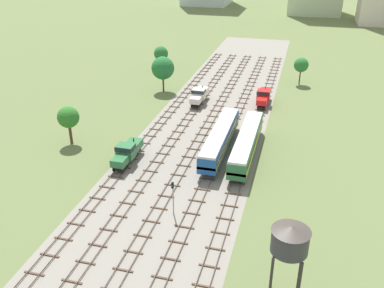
{
  "coord_description": "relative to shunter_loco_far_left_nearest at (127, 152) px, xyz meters",
  "views": [
    {
      "loc": [
        16.43,
        -6.43,
        32.83
      ],
      "look_at": [
        0.0,
        54.53,
        1.5
      ],
      "focal_mm": 39.53,
      "sensor_mm": 36.0,
      "label": 1
    }
  ],
  "objects": [
    {
      "name": "track_centre_right",
      "position": [
        17.99,
        8.77,
        -1.87
      ],
      "size": [
        2.4,
        126.0,
        0.29
      ],
      "color": "#47382D",
      "rests_on": "ground"
    },
    {
      "name": "lineside_tree_3",
      "position": [
        -12.2,
        3.94,
        2.94
      ],
      "size": [
        3.72,
        3.72,
        6.87
      ],
      "color": "#4C331E",
      "rests_on": "ground"
    },
    {
      "name": "water_tower",
      "position": [
        26.12,
        -22.25,
        5.42
      ],
      "size": [
        3.71,
        3.71,
        8.99
      ],
      "color": "#2D2826",
      "rests_on": "ground"
    },
    {
      "name": "lineside_tree_1",
      "position": [
        24.94,
        47.8,
        2.84
      ],
      "size": [
        3.48,
        3.48,
        6.61
      ],
      "color": "#4C331E",
      "rests_on": "ground"
    },
    {
      "name": "diesel_railcar_centre_right_near",
      "position": [
        17.99,
        7.06,
        0.59
      ],
      "size": [
        2.96,
        20.5,
        3.8
      ],
      "color": "#286638",
      "rests_on": "ground"
    },
    {
      "name": "shunter_loco_far_left_nearest",
      "position": [
        0.0,
        0.0,
        0.0
      ],
      "size": [
        2.74,
        8.46,
        3.1
      ],
      "color": "#286638",
      "rests_on": "ground"
    },
    {
      "name": "ground_plane",
      "position": [
        8.99,
        7.77,
        -2.01
      ],
      "size": [
        480.0,
        480.0,
        0.0
      ],
      "primitive_type": "plane",
      "color": "#5B6B3D"
    },
    {
      "name": "shunter_loco_left_midfar",
      "position": [
        4.5,
        28.89,
        0.0
      ],
      "size": [
        2.74,
        8.46,
        3.1
      ],
      "color": "beige",
      "rests_on": "ground"
    },
    {
      "name": "shunter_loco_centre_right_far",
      "position": [
        17.99,
        31.68,
        0.0
      ],
      "size": [
        2.74,
        8.46,
        3.1
      ],
      "color": "red",
      "rests_on": "ground"
    },
    {
      "name": "ballast_bed",
      "position": [
        8.99,
        7.77,
        -2.01
      ],
      "size": [
        21.99,
        176.0,
        0.01
      ],
      "primitive_type": "cube",
      "color": "gray",
      "rests_on": "ground"
    },
    {
      "name": "lineside_tree_2",
      "position": [
        -11.3,
        50.07,
        2.64
      ],
      "size": [
        3.76,
        3.76,
        6.56
      ],
      "color": "#4C331E",
      "rests_on": "ground"
    },
    {
      "name": "lineside_tree_0",
      "position": [
        -5.41,
        34.2,
        3.58
      ],
      "size": [
        5.23,
        5.23,
        8.22
      ],
      "color": "#4C331E",
      "rests_on": "ground"
    },
    {
      "name": "signal_post_nearest",
      "position": [
        11.24,
        -11.38,
        1.18
      ],
      "size": [
        0.28,
        0.47,
        4.99
      ],
      "color": "gray",
      "rests_on": "ground"
    },
    {
      "name": "track_centre",
      "position": [
        13.49,
        8.77,
        -1.87
      ],
      "size": [
        2.4,
        126.0,
        0.29
      ],
      "color": "#47382D",
      "rests_on": "ground"
    },
    {
      "name": "track_centre_left",
      "position": [
        8.99,
        8.77,
        -1.87
      ],
      "size": [
        2.4,
        126.0,
        0.29
      ],
      "color": "#47382D",
      "rests_on": "ground"
    },
    {
      "name": "diesel_railcar_centre_mid",
      "position": [
        13.49,
        7.58,
        0.59
      ],
      "size": [
        2.96,
        20.5,
        3.8
      ],
      "color": "#194C8C",
      "rests_on": "ground"
    },
    {
      "name": "track_left",
      "position": [
        4.5,
        8.77,
        -1.87
      ],
      "size": [
        2.4,
        126.0,
        0.29
      ],
      "color": "#47382D",
      "rests_on": "ground"
    },
    {
      "name": "track_far_left",
      "position": [
        0.0,
        8.77,
        -1.87
      ],
      "size": [
        2.4,
        126.0,
        0.29
      ],
      "color": "#47382D",
      "rests_on": "ground"
    }
  ]
}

